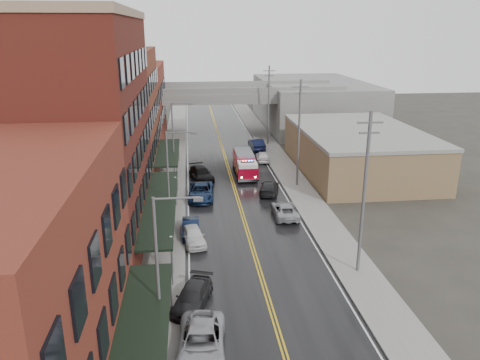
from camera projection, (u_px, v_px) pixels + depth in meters
road at (239, 204)px, 48.08m from camera, size 11.00×160.00×0.02m
sidewalk_left at (167, 206)px, 47.30m from camera, size 3.00×160.00×0.15m
sidewalk_right at (308, 200)px, 48.82m from camera, size 3.00×160.00×0.15m
curb_left at (184, 205)px, 47.47m from camera, size 0.30×160.00×0.15m
curb_right at (293, 201)px, 48.64m from camera, size 0.30×160.00×0.15m
brick_building_b at (83, 136)px, 37.29m from camera, size 9.00×20.00×18.00m
brick_building_c at (116, 116)px, 54.30m from camera, size 9.00×15.00×15.00m
brick_building_far at (133, 105)px, 71.30m from camera, size 9.00×20.00×12.00m
tan_building at (358, 152)px, 58.42m from camera, size 14.00×22.00×5.00m
right_far_block at (312, 103)px, 86.52m from camera, size 18.00×30.00×8.00m
awning_0 at (140, 348)px, 21.80m from camera, size 2.60×16.00×3.09m
awning_1 at (161, 204)px, 39.76m from camera, size 2.60×18.00×3.09m
awning_2 at (168, 152)px, 56.30m from camera, size 2.60×13.00×3.09m
globe_lamp_1 at (171, 247)px, 33.46m from camera, size 0.44×0.44×3.12m
globe_lamp_2 at (176, 185)px, 46.70m from camera, size 0.44×0.44×3.12m
street_lamp_0 at (162, 264)px, 25.00m from camera, size 2.64×0.22×9.00m
street_lamp_1 at (171, 175)px, 40.12m from camera, size 2.64×0.22×9.00m
street_lamp_2 at (175, 135)px, 55.24m from camera, size 2.64×0.22×9.00m
utility_pole_0 at (364, 192)px, 32.70m from camera, size 1.80×0.24×12.00m
utility_pole_1 at (299, 132)px, 51.60m from camera, size 1.80×0.24×12.00m
utility_pole_2 at (269, 104)px, 70.51m from camera, size 1.80×0.24×12.00m
overpass at (218, 100)px, 76.47m from camera, size 40.00×10.00×7.50m
fire_truck at (245, 164)px, 56.99m from camera, size 3.01×7.42×2.70m
parked_car_left_2 at (201, 342)px, 25.64m from camera, size 3.00×5.79×1.56m
parked_car_left_3 at (192, 297)px, 30.18m from camera, size 3.21×5.01×1.35m
parked_car_left_4 at (193, 235)px, 39.03m from camera, size 2.43×4.48×1.45m
parked_car_left_5 at (191, 228)px, 40.54m from camera, size 1.45×4.13×1.36m
parked_car_left_6 at (201, 192)px, 49.27m from camera, size 2.93×5.76×1.56m
parked_car_left_7 at (201, 174)px, 55.49m from camera, size 3.29×5.51×1.50m
parked_car_right_0 at (285, 210)px, 44.61m from camera, size 2.35×4.86×1.34m
parked_car_right_1 at (269, 187)px, 50.93m from camera, size 3.00×5.03×1.37m
parked_car_right_2 at (263, 156)px, 63.16m from camera, size 1.98×4.23×1.40m
parked_car_right_3 at (257, 144)px, 69.28m from camera, size 2.06×5.16×1.67m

